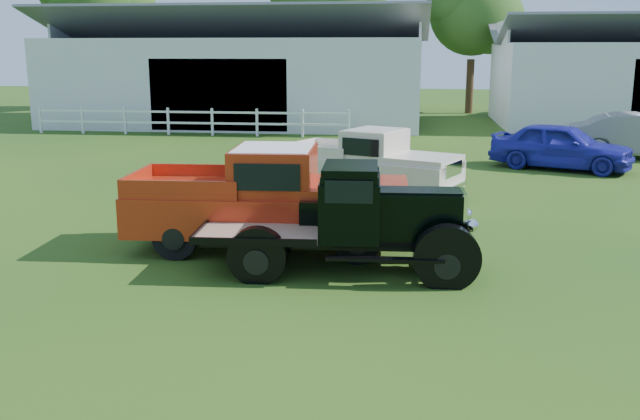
% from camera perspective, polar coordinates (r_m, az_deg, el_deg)
% --- Properties ---
extents(ground, '(120.00, 120.00, 0.00)m').
position_cam_1_polar(ground, '(11.17, -1.82, -6.58)').
color(ground, '#1D4214').
extents(shed_left, '(18.80, 10.20, 5.60)m').
position_cam_1_polar(shed_left, '(37.44, -6.18, 11.27)').
color(shed_left, silver).
rests_on(shed_left, ground).
extents(fence_rail, '(14.20, 0.16, 1.20)m').
position_cam_1_polar(fence_rail, '(32.06, -10.34, 6.97)').
color(fence_rail, white).
rests_on(fence_rail, ground).
extents(tree_a, '(6.30, 6.30, 10.50)m').
position_cam_1_polar(tree_a, '(47.69, -17.56, 14.01)').
color(tree_a, '#2E501A').
rests_on(tree_a, ground).
extents(tree_b, '(6.90, 6.90, 11.50)m').
position_cam_1_polar(tree_b, '(44.81, 0.07, 15.34)').
color(tree_b, '#2E501A').
rests_on(tree_b, ground).
extents(tree_c, '(5.40, 5.40, 9.00)m').
position_cam_1_polar(tree_c, '(43.53, 12.07, 13.50)').
color(tree_c, '#2E501A').
rests_on(tree_c, ground).
extents(vintage_flatbed, '(4.71, 2.07, 1.83)m').
position_cam_1_polar(vintage_flatbed, '(11.97, 2.00, -0.69)').
color(vintage_flatbed, black).
rests_on(vintage_flatbed, ground).
extents(red_pickup, '(5.47, 2.33, 1.96)m').
position_cam_1_polar(red_pickup, '(13.37, -4.09, 0.99)').
color(red_pickup, '#AD2912').
rests_on(red_pickup, ground).
extents(white_pickup, '(4.93, 3.50, 1.69)m').
position_cam_1_polar(white_pickup, '(18.29, 4.13, 3.73)').
color(white_pickup, beige).
rests_on(white_pickup, ground).
extents(misc_car_blue, '(4.65, 3.34, 1.47)m').
position_cam_1_polar(misc_car_blue, '(23.67, 18.76, 4.87)').
color(misc_car_blue, '#2423A2').
rests_on(misc_car_blue, ground).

